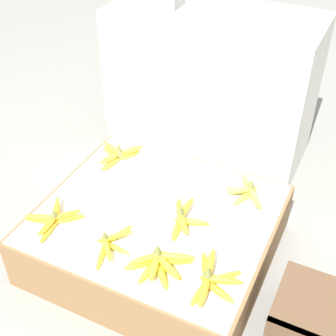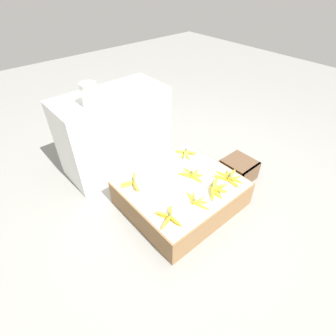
# 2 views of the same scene
# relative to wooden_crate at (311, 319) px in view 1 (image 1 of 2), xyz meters

# --- Properties ---
(ground_plane) EXTENTS (10.00, 10.00, 0.00)m
(ground_plane) POSITION_rel_wooden_crate_xyz_m (-0.71, 0.12, -0.10)
(ground_plane) COLOR gray
(display_platform) EXTENTS (0.98, 0.87, 0.26)m
(display_platform) POSITION_rel_wooden_crate_xyz_m (-0.71, 0.12, 0.03)
(display_platform) COLOR olive
(display_platform) RESTS_ON ground_plane
(back_vendor_table) EXTENTS (1.08, 0.51, 0.82)m
(back_vendor_table) POSITION_rel_wooden_crate_xyz_m (-0.82, 1.01, 0.31)
(back_vendor_table) COLOR white
(back_vendor_table) RESTS_ON ground_plane
(wooden_crate) EXTENTS (0.28, 0.31, 0.20)m
(wooden_crate) POSITION_rel_wooden_crate_xyz_m (0.00, 0.00, 0.00)
(wooden_crate) COLOR brown
(wooden_crate) RESTS_ON ground_plane
(banana_bunch_front_left) EXTENTS (0.23, 0.24, 0.09)m
(banana_bunch_front_left) POSITION_rel_wooden_crate_xyz_m (-1.07, -0.12, 0.18)
(banana_bunch_front_left) COLOR gold
(banana_bunch_front_left) RESTS_ON display_platform
(banana_bunch_front_midleft) EXTENTS (0.15, 0.27, 0.08)m
(banana_bunch_front_midleft) POSITION_rel_wooden_crate_xyz_m (-0.78, -0.14, 0.18)
(banana_bunch_front_midleft) COLOR yellow
(banana_bunch_front_midleft) RESTS_ON display_platform
(banana_bunch_front_midright) EXTENTS (0.24, 0.20, 0.10)m
(banana_bunch_front_midright) POSITION_rel_wooden_crate_xyz_m (-0.56, -0.15, 0.18)
(banana_bunch_front_midright) COLOR yellow
(banana_bunch_front_midright) RESTS_ON display_platform
(banana_bunch_front_right) EXTENTS (0.21, 0.27, 0.10)m
(banana_bunch_front_right) POSITION_rel_wooden_crate_xyz_m (-0.36, -0.13, 0.18)
(banana_bunch_front_right) COLOR gold
(banana_bunch_front_right) RESTS_ON display_platform
(banana_bunch_middle_midright) EXTENTS (0.20, 0.25, 0.10)m
(banana_bunch_middle_midright) POSITION_rel_wooden_crate_xyz_m (-0.59, 0.11, 0.18)
(banana_bunch_middle_midright) COLOR yellow
(banana_bunch_middle_midright) RESTS_ON display_platform
(banana_bunch_back_left) EXTENTS (0.21, 0.23, 0.10)m
(banana_bunch_back_left) POSITION_rel_wooden_crate_xyz_m (-1.06, 0.37, 0.19)
(banana_bunch_back_left) COLOR gold
(banana_bunch_back_left) RESTS_ON display_platform
(banana_bunch_back_right) EXTENTS (0.20, 0.22, 0.10)m
(banana_bunch_back_right) POSITION_rel_wooden_crate_xyz_m (-0.40, 0.39, 0.18)
(banana_bunch_back_right) COLOR gold
(banana_bunch_back_right) RESTS_ON display_platform
(foam_tray_white) EXTENTS (0.28, 0.18, 0.02)m
(foam_tray_white) POSITION_rel_wooden_crate_xyz_m (-0.66, 0.93, 0.73)
(foam_tray_white) COLOR white
(foam_tray_white) RESTS_ON back_vendor_table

